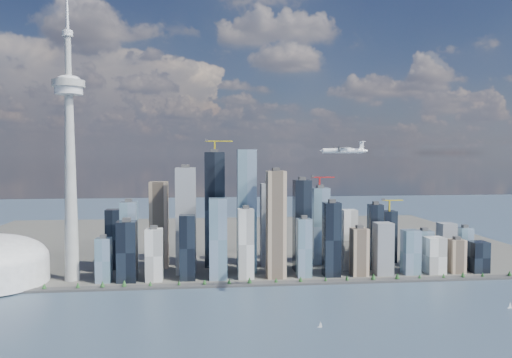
{
  "coord_description": "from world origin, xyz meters",
  "views": [
    {
      "loc": [
        -65.19,
        -609.99,
        232.56
      ],
      "look_at": [
        28.63,
        260.0,
        186.7
      ],
      "focal_mm": 35.0,
      "sensor_mm": 36.0,
      "label": 1
    }
  ],
  "objects": [
    {
      "name": "ground",
      "position": [
        0.0,
        0.0,
        0.0
      ],
      "size": [
        4000.0,
        4000.0,
        0.0
      ],
      "primitive_type": "plane",
      "color": "#324358",
      "rests_on": "ground"
    },
    {
      "name": "seawall",
      "position": [
        0.0,
        250.0,
        2.0
      ],
      "size": [
        1100.0,
        22.0,
        4.0
      ],
      "primitive_type": "cube",
      "color": "#383838",
      "rests_on": "ground"
    },
    {
      "name": "land",
      "position": [
        0.0,
        700.0,
        1.5
      ],
      "size": [
        1400.0,
        900.0,
        3.0
      ],
      "primitive_type": "cube",
      "color": "#4C4C47",
      "rests_on": "ground"
    },
    {
      "name": "shoreline_trees",
      "position": [
        0.0,
        250.0,
        8.78
      ],
      "size": [
        960.53,
        7.2,
        8.8
      ],
      "color": "#3F2D1E",
      "rests_on": "seawall"
    },
    {
      "name": "skyscraper_cluster",
      "position": [
        59.62,
        336.82,
        79.79
      ],
      "size": [
        736.0,
        142.0,
        257.18
      ],
      "color": "black",
      "rests_on": "land"
    },
    {
      "name": "needle_tower",
      "position": [
        -300.0,
        310.0,
        235.84
      ],
      "size": [
        56.0,
        56.0,
        550.5
      ],
      "color": "gray",
      "rests_on": "land"
    },
    {
      "name": "airplane",
      "position": [
        149.3,
        132.56,
        236.8
      ],
      "size": [
        76.16,
        67.2,
        18.63
      ],
      "rotation": [
        0.0,
        0.0,
        0.01
      ],
      "color": "white",
      "rests_on": "ground"
    },
    {
      "name": "sailboat_west",
      "position": [
        89.97,
        30.06,
        2.96
      ],
      "size": [
        6.67,
        2.39,
        9.22
      ],
      "rotation": [
        0.0,
        0.0,
        -0.11
      ],
      "color": "white",
      "rests_on": "ground"
    },
    {
      "name": "sailboat_east",
      "position": [
        392.11,
        80.26,
        3.4
      ],
      "size": [
        7.66,
        2.73,
        10.59
      ],
      "rotation": [
        0.0,
        0.0,
        0.11
      ],
      "color": "white",
      "rests_on": "ground"
    }
  ]
}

